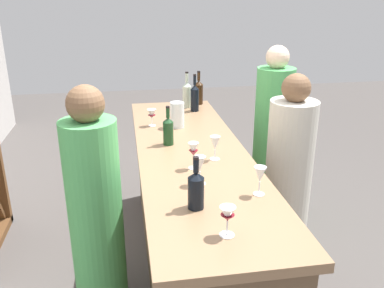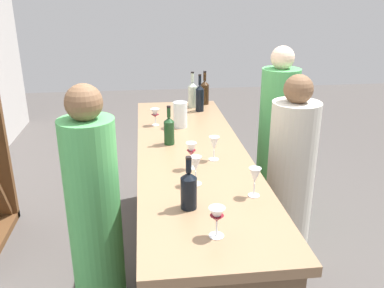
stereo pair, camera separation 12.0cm
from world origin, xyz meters
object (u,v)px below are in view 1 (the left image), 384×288
object	(u,v)px
wine_glass_near_center	(215,144)
wine_glass_far_right	(152,114)
person_right_guest	(96,213)
wine_glass_far_center	(200,165)
person_left_guest	(271,144)
person_center_guest	(288,179)
water_pitcher	(177,115)
wine_bottle_second_right_clear_pale	(187,94)
wine_bottle_center_near_black	(195,97)
wine_bottle_leftmost_near_black	(196,189)
wine_glass_near_left	(260,175)
wine_bottle_second_left_olive_green	(168,130)
wine_glass_far_left	(193,151)
wine_glass_near_right	(228,216)
wine_bottle_rightmost_amber_brown	(199,92)

from	to	relation	value
wine_glass_near_center	wine_glass_far_right	distance (m)	0.84
wine_glass_far_right	person_right_guest	distance (m)	1.02
wine_glass_far_center	person_right_guest	xyz separation A→B (m)	(0.25, 0.61, -0.39)
person_left_guest	person_center_guest	bearing A→B (deg)	104.65
water_pitcher	person_right_guest	world-z (taller)	person_right_guest
wine_bottle_second_right_clear_pale	wine_glass_near_center	distance (m)	1.26
wine_bottle_center_near_black	wine_glass_far_center	world-z (taller)	wine_bottle_center_near_black
wine_bottle_leftmost_near_black	person_right_guest	size ratio (longest dim) A/B	0.18
wine_glass_far_right	wine_glass_near_left	bearing A→B (deg)	-159.56
wine_bottle_second_left_olive_green	wine_bottle_center_near_black	size ratio (longest dim) A/B	0.84
wine_glass_near_left	wine_glass_far_left	distance (m)	0.49
wine_glass_near_right	wine_glass_far_center	distance (m)	0.53
wine_bottle_rightmost_amber_brown	wine_glass_near_center	xyz separation A→B (m)	(-1.36, 0.14, -0.01)
wine_glass_far_right	person_left_guest	world-z (taller)	person_left_guest
wine_glass_far_center	wine_bottle_leftmost_near_black	bearing A→B (deg)	165.39
wine_bottle_center_near_black	person_center_guest	bearing A→B (deg)	-148.36
wine_glass_far_center	wine_glass_far_right	xyz separation A→B (m)	(1.10, 0.19, -0.02)
wine_glass_far_right	water_pitcher	size ratio (longest dim) A/B	0.68
wine_glass_near_right	water_pitcher	world-z (taller)	water_pitcher
wine_glass_near_right	wine_glass_far_center	bearing A→B (deg)	2.73
wine_glass_near_center	wine_glass_far_center	distance (m)	0.37
wine_glass_near_right	person_center_guest	size ratio (longest dim) A/B	0.10
wine_glass_near_right	wine_glass_far_left	size ratio (longest dim) A/B	0.86
wine_glass_near_left	water_pitcher	world-z (taller)	water_pitcher
water_pitcher	person_left_guest	distance (m)	0.91
wine_bottle_center_near_black	wine_glass_near_left	xyz separation A→B (m)	(-1.64, -0.06, -0.01)
wine_glass_near_center	wine_glass_far_left	xyz separation A→B (m)	(-0.12, 0.16, 0.01)
wine_bottle_second_right_clear_pale	wine_glass_far_left	world-z (taller)	wine_bottle_second_right_clear_pale
wine_glass_far_center	wine_glass_near_right	bearing A→B (deg)	-177.27
wine_glass_far_left	person_left_guest	xyz separation A→B (m)	(0.92, -0.84, -0.35)
wine_glass_near_left	person_right_guest	xyz separation A→B (m)	(0.42, 0.90, -0.38)
wine_glass_far_left	person_right_guest	xyz separation A→B (m)	(0.03, 0.61, -0.39)
person_left_guest	wine_bottle_second_right_clear_pale	bearing A→B (deg)	-12.87
wine_bottle_second_right_clear_pale	wine_glass_near_right	world-z (taller)	wine_bottle_second_right_clear_pale
wine_glass_far_left	wine_bottle_center_near_black	bearing A→B (deg)	-10.15
wine_bottle_rightmost_amber_brown	wine_glass_near_left	bearing A→B (deg)	179.60
wine_bottle_second_left_olive_green	wine_glass_far_center	xyz separation A→B (m)	(-0.66, -0.10, 0.01)
wine_bottle_leftmost_near_black	person_left_guest	size ratio (longest dim) A/B	0.18
person_center_guest	wine_glass_far_center	bearing A→B (deg)	37.78
wine_glass_far_right	person_left_guest	xyz separation A→B (m)	(0.04, -1.03, -0.33)
wine_bottle_second_right_clear_pale	person_right_guest	distance (m)	1.61
wine_bottle_second_right_clear_pale	wine_glass_far_left	bearing A→B (deg)	172.83
person_left_guest	person_right_guest	bearing A→B (deg)	53.11
wine_glass_far_left	person_left_guest	world-z (taller)	person_left_guest
wine_bottle_leftmost_near_black	wine_bottle_center_near_black	xyz separation A→B (m)	(1.73, -0.29, 0.02)
wine_glass_near_center	wine_glass_far_left	bearing A→B (deg)	126.44
person_center_guest	wine_bottle_leftmost_near_black	bearing A→B (deg)	46.11
wine_bottle_leftmost_near_black	wine_glass_near_center	size ratio (longest dim) A/B	1.77
wine_glass_near_left	wine_glass_far_right	bearing A→B (deg)	20.44
wine_bottle_second_left_olive_green	wine_glass_far_left	bearing A→B (deg)	-166.63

